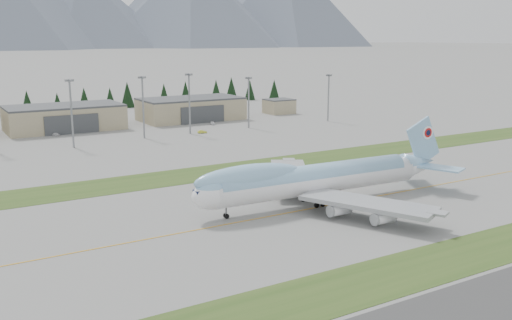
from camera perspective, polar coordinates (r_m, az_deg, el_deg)
ground at (r=130.69m, az=2.94°, el=-5.37°), size 7000.00×7000.00×0.00m
grass_strip_near at (r=103.28m, az=14.96°, el=-10.65°), size 400.00×14.00×0.08m
grass_strip_far at (r=168.54m, az=-5.60°, el=-1.39°), size 400.00×18.00×0.08m
taxiway_line_main at (r=130.69m, az=2.94°, el=-5.37°), size 400.00×0.40×0.02m
boeing_747_freighter at (r=137.14m, az=5.99°, el=-1.84°), size 72.26×62.57×19.10m
hangar_center at (r=261.30m, az=-18.61°, el=4.06°), size 48.00×26.60×10.80m
hangar_right at (r=280.06m, az=-6.52°, el=5.12°), size 48.00×26.60×10.80m
control_shed at (r=302.58m, az=2.32°, el=5.40°), size 14.00×12.00×7.60m
floodlight_masts at (r=233.15m, az=-8.17°, el=6.35°), size 149.26×10.39×24.94m
service_vehicle_a at (r=247.03m, az=-19.37°, el=2.30°), size 3.24×3.91×1.26m
service_vehicle_b at (r=240.36m, az=-5.39°, el=2.68°), size 4.08×1.96×1.29m
service_vehicle_c at (r=263.72m, az=-4.34°, el=3.54°), size 2.94×4.62×1.24m
conifer_belt at (r=326.10m, az=-17.63°, el=5.84°), size 275.20×15.33×15.53m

